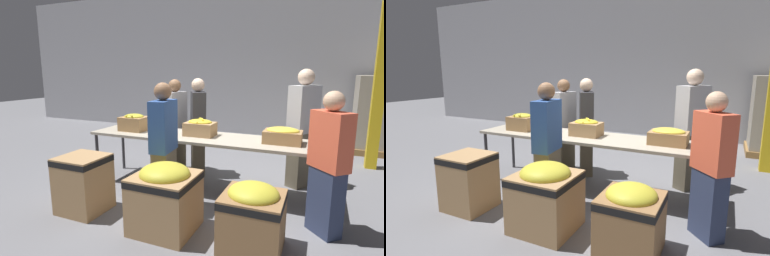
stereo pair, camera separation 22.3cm
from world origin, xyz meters
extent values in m
plane|color=slate|center=(0.00, 0.00, 0.00)|extent=(30.00, 30.00, 0.00)
cube|color=#A8A8AD|center=(0.00, 4.21, 2.00)|extent=(16.00, 0.08, 4.00)
cube|color=#B2A893|center=(0.00, 0.00, 0.79)|extent=(3.36, 0.79, 0.04)
cylinder|color=#38383D|center=(-1.62, -0.34, 0.38)|extent=(0.05, 0.05, 0.77)
cylinder|color=#38383D|center=(1.62, -0.34, 0.38)|extent=(0.05, 0.05, 0.77)
cylinder|color=#38383D|center=(-1.62, 0.34, 0.38)|extent=(0.05, 0.05, 0.77)
cylinder|color=#38383D|center=(1.62, 0.34, 0.38)|extent=(0.05, 0.05, 0.77)
cube|color=#A37A4C|center=(-1.12, -0.02, 0.92)|extent=(0.40, 0.34, 0.22)
ellipsoid|color=gold|center=(-1.12, -0.02, 1.03)|extent=(0.32, 0.27, 0.08)
ellipsoid|color=gold|center=(-1.10, -0.11, 1.06)|extent=(0.13, 0.14, 0.05)
ellipsoid|color=gold|center=(-1.19, -0.08, 1.05)|extent=(0.06, 0.18, 0.04)
cube|color=tan|center=(-0.02, 0.04, 0.90)|extent=(0.43, 0.32, 0.19)
ellipsoid|color=yellow|center=(-0.02, 0.04, 1.01)|extent=(0.35, 0.27, 0.09)
ellipsoid|color=yellow|center=(0.00, -0.02, 1.03)|extent=(0.07, 0.17, 0.04)
ellipsoid|color=yellow|center=(0.00, 0.04, 1.05)|extent=(0.17, 0.19, 0.05)
cube|color=#A37A4C|center=(1.15, 0.04, 0.89)|extent=(0.48, 0.34, 0.16)
ellipsoid|color=yellow|center=(1.15, 0.04, 0.98)|extent=(0.41, 0.31, 0.09)
ellipsoid|color=yellow|center=(1.16, 0.05, 0.99)|extent=(0.16, 0.06, 0.05)
ellipsoid|color=yellow|center=(1.20, 0.05, 1.00)|extent=(0.15, 0.17, 0.05)
cube|color=#6B604C|center=(-0.29, 0.62, 0.38)|extent=(0.35, 0.42, 0.77)
cube|color=#333338|center=(-0.29, 0.62, 1.09)|extent=(0.40, 0.49, 0.63)
sphere|color=beige|center=(-0.29, 0.62, 1.51)|extent=(0.22, 0.22, 0.22)
cube|color=#6B604C|center=(-0.18, -0.77, 0.38)|extent=(0.24, 0.38, 0.76)
cube|color=#2D5199|center=(-0.18, -0.77, 1.08)|extent=(0.26, 0.45, 0.63)
sphere|color=#896042|center=(-0.18, -0.77, 1.50)|extent=(0.22, 0.22, 0.22)
cube|color=#2D3856|center=(1.70, -0.63, 0.37)|extent=(0.38, 0.39, 0.73)
cube|color=#EA5B3D|center=(1.70, -0.63, 1.04)|extent=(0.43, 0.45, 0.61)
sphere|color=#DBAD89|center=(1.70, -0.63, 1.44)|extent=(0.21, 0.21, 0.21)
cube|color=#6B604C|center=(-0.72, 0.63, 0.38)|extent=(0.27, 0.40, 0.76)
cube|color=#B2B2B7|center=(-0.72, 0.63, 1.07)|extent=(0.30, 0.46, 0.63)
sphere|color=#896042|center=(-0.72, 0.63, 1.49)|extent=(0.21, 0.21, 0.21)
cube|color=#6B604C|center=(1.35, 0.73, 0.42)|extent=(0.40, 0.46, 0.84)
cube|color=#B2B2B7|center=(1.35, 0.73, 1.19)|extent=(0.45, 0.53, 0.69)
sphere|color=beige|center=(1.35, 0.73, 1.65)|extent=(0.24, 0.24, 0.24)
cube|color=tan|center=(-1.07, -1.23, 0.36)|extent=(0.54, 0.54, 0.71)
cube|color=black|center=(-1.07, -1.23, 0.66)|extent=(0.54, 0.54, 0.07)
cube|color=tan|center=(0.09, -1.23, 0.32)|extent=(0.66, 0.66, 0.64)
cube|color=black|center=(0.09, -1.23, 0.58)|extent=(0.66, 0.66, 0.07)
ellipsoid|color=gold|center=(0.09, -1.23, 0.65)|extent=(0.56, 0.56, 0.23)
cube|color=olive|center=(1.05, -1.23, 0.29)|extent=(0.58, 0.58, 0.57)
cube|color=black|center=(1.05, -1.23, 0.52)|extent=(0.58, 0.58, 0.07)
ellipsoid|color=gold|center=(1.05, -1.23, 0.58)|extent=(0.49, 0.49, 0.20)
cube|color=gold|center=(2.48, 2.14, 2.00)|extent=(0.18, 0.18, 4.00)
cube|color=olive|center=(2.77, 3.46, 0.07)|extent=(1.10, 1.10, 0.13)
cube|color=#A39984|center=(2.77, 3.46, 0.89)|extent=(1.01, 1.01, 1.51)
camera|label=1|loc=(1.58, -3.94, 1.75)|focal=28.00mm
camera|label=2|loc=(1.79, -3.84, 1.75)|focal=28.00mm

